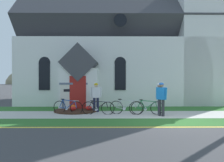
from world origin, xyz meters
TOP-DOWN VIEW (x-y plane):
  - ground at (0.00, 4.00)m, footprint 140.00×140.00m
  - sidewalk_slab at (-2.04, 1.92)m, footprint 32.00×2.34m
  - grass_verge at (-2.04, -0.09)m, footprint 32.00×1.67m
  - church_lawn at (-2.04, 4.12)m, footprint 24.00×2.07m
  - curb_paint_stripe at (-2.04, -1.07)m, footprint 28.00×0.16m
  - church_building at (-1.53, 9.26)m, footprint 15.44×10.63m
  - church_sign at (-4.77, 3.58)m, footprint 2.17×0.24m
  - flower_bed at (-4.75, 3.06)m, footprint 2.52×2.52m
  - bicycle_green at (-3.40, 1.94)m, footprint 1.76×0.15m
  - bicycle_blue at (-0.74, 1.97)m, footprint 1.76×0.14m
  - bicycle_red at (-1.89, 1.99)m, footprint 1.75×0.52m
  - bicycle_silver at (-5.06, 2.18)m, footprint 1.68×0.43m
  - cyclist_in_white_jersey at (-0.13, 1.74)m, footprint 0.29×0.71m
  - cyclist_in_blue_jersey at (-3.56, 2.79)m, footprint 0.66×0.32m
  - cyclist_in_yellow_jersey at (-0.11, 1.40)m, footprint 0.48×0.63m
  - roadside_conifer at (4.73, 10.63)m, footprint 3.26×3.26m
  - distant_hill at (-8.49, 81.30)m, footprint 77.18×38.01m

SIDE VIEW (x-z plane):
  - ground at x=0.00m, z-range 0.00..0.00m
  - distant_hill at x=-8.49m, z-range -11.99..11.99m
  - curb_paint_stripe at x=-2.04m, z-range 0.00..0.01m
  - grass_verge at x=-2.04m, z-range 0.00..0.01m
  - church_lawn at x=-2.04m, z-range 0.00..0.01m
  - sidewalk_slab at x=-2.04m, z-range 0.00..0.01m
  - flower_bed at x=-4.75m, z-range -0.10..0.24m
  - bicycle_green at x=-3.40m, z-range -0.02..0.76m
  - bicycle_blue at x=-0.74m, z-range -0.04..0.78m
  - bicycle_silver at x=-5.06m, z-range -0.04..0.79m
  - bicycle_red at x=-1.89m, z-range -0.04..0.81m
  - cyclist_in_blue_jersey at x=-3.56m, z-range 0.14..1.82m
  - cyclist_in_white_jersey at x=-0.13m, z-range 0.15..1.84m
  - cyclist_in_yellow_jersey at x=-0.11m, z-range 0.16..1.88m
  - church_sign at x=-4.77m, z-range 0.27..1.96m
  - church_building at x=-1.53m, z-range -2.11..11.33m
  - roadside_conifer at x=4.73m, z-range 1.23..9.19m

